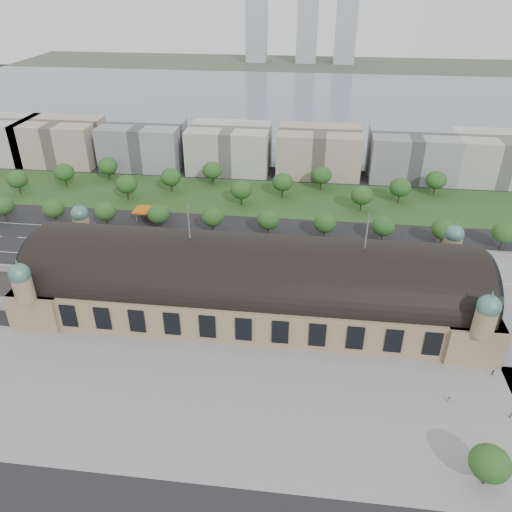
# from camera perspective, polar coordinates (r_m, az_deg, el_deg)

# --- Properties ---
(ground) EXTENTS (900.00, 900.00, 0.00)m
(ground) POSITION_cam_1_polar(r_m,az_deg,el_deg) (170.68, -0.43, -5.89)
(ground) COLOR black
(ground) RESTS_ON ground
(station) EXTENTS (150.00, 48.40, 44.30)m
(station) POSITION_cam_1_polar(r_m,az_deg,el_deg) (164.84, -0.44, -3.01)
(station) COLOR #97805D
(station) RESTS_ON ground
(plaza_south) EXTENTS (190.00, 48.00, 0.12)m
(plaza_south) POSITION_cam_1_polar(r_m,az_deg,el_deg) (136.99, 1.45, -17.01)
(plaza_south) COLOR gray
(plaza_south) RESTS_ON ground
(road_slab) EXTENTS (260.00, 26.00, 0.10)m
(road_slab) POSITION_cam_1_polar(r_m,az_deg,el_deg) (205.17, -4.61, 0.74)
(road_slab) COLOR black
(road_slab) RESTS_ON ground
(grass_belt) EXTENTS (300.00, 45.00, 0.10)m
(grass_belt) POSITION_cam_1_polar(r_m,az_deg,el_deg) (252.97, -1.11, 6.76)
(grass_belt) COLOR #2B491D
(grass_belt) RESTS_ON ground
(petrol_station) EXTENTS (14.00, 13.00, 5.05)m
(petrol_station) POSITION_cam_1_polar(r_m,az_deg,el_deg) (235.63, -11.51, 5.08)
(petrol_station) COLOR #C8580B
(petrol_station) RESTS_ON ground
(lake) EXTENTS (700.00, 320.00, 0.08)m
(lake) POSITION_cam_1_polar(r_m,az_deg,el_deg) (446.63, 4.70, 17.06)
(lake) COLOR slate
(lake) RESTS_ON ground
(far_shore) EXTENTS (700.00, 120.00, 0.14)m
(far_shore) POSITION_cam_1_polar(r_m,az_deg,el_deg) (642.96, 5.67, 21.04)
(far_shore) COLOR #44513D
(far_shore) RESTS_ON ground
(far_tower_left) EXTENTS (24.00, 24.00, 80.00)m
(far_tower_left) POSITION_cam_1_polar(r_m,az_deg,el_deg) (652.32, 0.09, 24.84)
(far_tower_left) COLOR #9EA8B2
(far_tower_left) RESTS_ON ground
(far_tower_mid) EXTENTS (24.00, 24.00, 85.00)m
(far_tower_mid) POSITION_cam_1_polar(r_m,az_deg,el_deg) (647.66, 5.91, 24.88)
(far_tower_mid) COLOR #9EA8B2
(far_tower_mid) RESTS_ON ground
(far_tower_right) EXTENTS (24.00, 24.00, 75.00)m
(far_tower_right) POSITION_cam_1_polar(r_m,az_deg,el_deg) (648.44, 10.24, 24.17)
(far_tower_right) COLOR #9EA8B2
(far_tower_right) RESTS_ON ground
(office_1) EXTENTS (45.00, 32.00, 24.00)m
(office_1) POSITION_cam_1_polar(r_m,az_deg,el_deg) (320.21, -21.38, 12.10)
(office_1) COLOR tan
(office_1) RESTS_ON ground
(office_2) EXTENTS (45.00, 32.00, 24.00)m
(office_2) POSITION_cam_1_polar(r_m,az_deg,el_deg) (300.38, -12.70, 12.31)
(office_2) COLOR gray
(office_2) RESTS_ON ground
(office_3) EXTENTS (45.00, 32.00, 24.00)m
(office_3) POSITION_cam_1_polar(r_m,az_deg,el_deg) (287.97, -3.03, 12.23)
(office_3) COLOR #B4B2AA
(office_3) RESTS_ON ground
(office_4) EXTENTS (45.00, 32.00, 24.00)m
(office_4) POSITION_cam_1_polar(r_m,az_deg,el_deg) (283.94, 7.18, 11.77)
(office_4) COLOR tan
(office_4) RESTS_ON ground
(office_5) EXTENTS (45.00, 32.00, 24.00)m
(office_5) POSITION_cam_1_polar(r_m,az_deg,el_deg) (288.65, 17.32, 10.96)
(office_5) COLOR gray
(office_5) RESTS_ON ground
(office_6) EXTENTS (45.00, 32.00, 24.00)m
(office_6) POSITION_cam_1_polar(r_m,az_deg,el_deg) (300.04, 25.90, 10.01)
(office_6) COLOR #B4B2AA
(office_6) RESTS_ON ground
(tree_row_0) EXTENTS (9.60, 9.60, 11.52)m
(tree_row_0) POSITION_cam_1_polar(r_m,az_deg,el_deg) (252.45, -26.94, 5.15)
(tree_row_0) COLOR #2D2116
(tree_row_0) RESTS_ON ground
(tree_row_1) EXTENTS (9.60, 9.60, 11.52)m
(tree_row_1) POSITION_cam_1_polar(r_m,az_deg,el_deg) (240.17, -22.13, 5.06)
(tree_row_1) COLOR #2D2116
(tree_row_1) RESTS_ON ground
(tree_row_2) EXTENTS (9.60, 9.60, 11.52)m
(tree_row_2) POSITION_cam_1_polar(r_m,az_deg,el_deg) (229.75, -16.83, 4.92)
(tree_row_2) COLOR #2D2116
(tree_row_2) RESTS_ON ground
(tree_row_3) EXTENTS (9.60, 9.60, 11.52)m
(tree_row_3) POSITION_cam_1_polar(r_m,az_deg,el_deg) (221.45, -11.09, 4.73)
(tree_row_3) COLOR #2D2116
(tree_row_3) RESTS_ON ground
(tree_row_4) EXTENTS (9.60, 9.60, 11.52)m
(tree_row_4) POSITION_cam_1_polar(r_m,az_deg,el_deg) (215.51, -4.98, 4.47)
(tree_row_4) COLOR #2D2116
(tree_row_4) RESTS_ON ground
(tree_row_5) EXTENTS (9.60, 9.60, 11.52)m
(tree_row_5) POSITION_cam_1_polar(r_m,az_deg,el_deg) (212.14, 1.40, 4.14)
(tree_row_5) COLOR #2D2116
(tree_row_5) RESTS_ON ground
(tree_row_6) EXTENTS (9.60, 9.60, 11.52)m
(tree_row_6) POSITION_cam_1_polar(r_m,az_deg,el_deg) (211.46, 7.90, 3.76)
(tree_row_6) COLOR #2D2116
(tree_row_6) RESTS_ON ground
(tree_row_7) EXTENTS (9.60, 9.60, 11.52)m
(tree_row_7) POSITION_cam_1_polar(r_m,az_deg,el_deg) (213.49, 14.35, 3.33)
(tree_row_7) COLOR #2D2116
(tree_row_7) RESTS_ON ground
(tree_row_8) EXTENTS (9.60, 9.60, 11.52)m
(tree_row_8) POSITION_cam_1_polar(r_m,az_deg,el_deg) (218.16, 20.60, 2.87)
(tree_row_8) COLOR #2D2116
(tree_row_8) RESTS_ON ground
(tree_row_9) EXTENTS (9.60, 9.60, 11.52)m
(tree_row_9) POSITION_cam_1_polar(r_m,az_deg,el_deg) (225.30, 26.51, 2.41)
(tree_row_9) COLOR #2D2116
(tree_row_9) RESTS_ON ground
(tree_belt_0) EXTENTS (10.40, 10.40, 12.48)m
(tree_belt_0) POSITION_cam_1_polar(r_m,az_deg,el_deg) (280.65, -25.62, 7.94)
(tree_belt_0) COLOR #2D2116
(tree_belt_0) RESTS_ON ground
(tree_belt_1) EXTENTS (10.40, 10.40, 12.48)m
(tree_belt_1) POSITION_cam_1_polar(r_m,az_deg,el_deg) (280.93, -21.10, 8.92)
(tree_belt_1) COLOR #2D2116
(tree_belt_1) RESTS_ON ground
(tree_belt_2) EXTENTS (10.40, 10.40, 12.48)m
(tree_belt_2) POSITION_cam_1_polar(r_m,az_deg,el_deg) (283.00, -16.58, 9.85)
(tree_belt_2) COLOR #2D2116
(tree_belt_2) RESTS_ON ground
(tree_belt_3) EXTENTS (10.40, 10.40, 12.48)m
(tree_belt_3) POSITION_cam_1_polar(r_m,az_deg,el_deg) (255.22, -14.58, 7.94)
(tree_belt_3) COLOR #2D2116
(tree_belt_3) RESTS_ON ground
(tree_belt_4) EXTENTS (10.40, 10.40, 12.48)m
(tree_belt_4) POSITION_cam_1_polar(r_m,az_deg,el_deg) (259.73, -9.72, 8.88)
(tree_belt_4) COLOR #2D2116
(tree_belt_4) RESTS_ON ground
(tree_belt_5) EXTENTS (10.40, 10.40, 12.48)m
(tree_belt_5) POSITION_cam_1_polar(r_m,az_deg,el_deg) (266.07, -5.03, 9.72)
(tree_belt_5) COLOR #2D2116
(tree_belt_5) RESTS_ON ground
(tree_belt_6) EXTENTS (10.40, 10.40, 12.48)m
(tree_belt_6) POSITION_cam_1_polar(r_m,az_deg,el_deg) (240.86, -1.69, 7.58)
(tree_belt_6) COLOR #2D2116
(tree_belt_6) RESTS_ON ground
(tree_belt_7) EXTENTS (10.40, 10.40, 12.48)m
(tree_belt_7) POSITION_cam_1_polar(r_m,az_deg,el_deg) (250.00, 3.07, 8.42)
(tree_belt_7) COLOR #2D2116
(tree_belt_7) RESTS_ON ground
(tree_belt_8) EXTENTS (10.40, 10.40, 12.48)m
(tree_belt_8) POSITION_cam_1_polar(r_m,az_deg,el_deg) (260.76, 7.49, 9.14)
(tree_belt_8) COLOR #2D2116
(tree_belt_8) RESTS_ON ground
(tree_belt_9) EXTENTS (10.40, 10.40, 12.48)m
(tree_belt_9) POSITION_cam_1_polar(r_m,az_deg,el_deg) (239.54, 12.02, 6.79)
(tree_belt_9) COLOR #2D2116
(tree_belt_9) RESTS_ON ground
(tree_belt_10) EXTENTS (10.40, 10.40, 12.48)m
(tree_belt_10) POSITION_cam_1_polar(r_m,az_deg,el_deg) (253.05, 16.16, 7.52)
(tree_belt_10) COLOR #2D2116
(tree_belt_10) RESTS_ON ground
(tree_belt_11) EXTENTS (10.40, 10.40, 12.48)m
(tree_belt_11) POSITION_cam_1_polar(r_m,az_deg,el_deg) (267.77, 19.89, 8.15)
(tree_belt_11) COLOR #2D2116
(tree_belt_11) RESTS_ON ground
(tree_plaza_s) EXTENTS (9.00, 9.00, 10.64)m
(tree_plaza_s) POSITION_cam_1_polar(r_m,az_deg,el_deg) (128.18, 25.16, -20.66)
(tree_plaza_s) COLOR #2D2116
(tree_plaza_s) RESTS_ON ground
(traffic_car_1) EXTENTS (4.69, 1.67, 1.54)m
(traffic_car_1) POSITION_cam_1_polar(r_m,az_deg,el_deg) (232.29, -23.01, 2.19)
(traffic_car_1) COLOR gray
(traffic_car_1) RESTS_ON ground
(traffic_car_2) EXTENTS (5.56, 2.88, 1.50)m
(traffic_car_2) POSITION_cam_1_polar(r_m,az_deg,el_deg) (220.98, -19.50, 1.48)
(traffic_car_2) COLOR black
(traffic_car_2) RESTS_ON ground
(traffic_car_3) EXTENTS (5.33, 2.59, 1.50)m
(traffic_car_3) POSITION_cam_1_polar(r_m,az_deg,el_deg) (204.54, -3.54, 0.92)
(traffic_car_3) COLOR maroon
(traffic_car_3) RESTS_ON ground
(traffic_car_4) EXTENTS (3.86, 1.66, 1.30)m
(traffic_car_4) POSITION_cam_1_polar(r_m,az_deg,el_deg) (202.86, -2.68, 0.65)
(traffic_car_4) COLOR #1A1947
(traffic_car_4) RESTS_ON ground
(traffic_car_5) EXTENTS (4.16, 1.59, 1.35)m
(traffic_car_5) POSITION_cam_1_polar(r_m,az_deg,el_deg) (209.27, 10.95, 1.09)
(traffic_car_5) COLOR #565A5E
(traffic_car_5) RESTS_ON ground
(traffic_car_6) EXTENTS (4.67, 2.25, 1.28)m
(traffic_car_6) POSITION_cam_1_polar(r_m,az_deg,el_deg) (203.87, 19.78, -1.12)
(traffic_car_6) COLOR silver
(traffic_car_6) RESTS_ON ground
(parked_car_0) EXTENTS (4.15, 2.88, 1.30)m
(parked_car_0) POSITION_cam_1_polar(r_m,az_deg,el_deg) (206.88, -19.55, -0.60)
(parked_car_0) COLOR black
(parked_car_0) RESTS_ON ground
(parked_car_1) EXTENTS (5.06, 3.87, 1.28)m
(parked_car_1) POSITION_cam_1_polar(r_m,az_deg,el_deg) (204.81, -15.85, -0.27)
(parked_car_1) COLOR maroon
(parked_car_1) RESTS_ON ground
(parked_car_2) EXTENTS (5.60, 4.68, 1.53)m
(parked_car_2) POSITION_cam_1_polar(r_m,az_deg,el_deg) (208.51, -18.30, -0.07)
(parked_car_2) COLOR #1B244C
(parked_car_2) RESTS_ON ground
(parked_car_3) EXTENTS (4.95, 3.38, 1.56)m
(parked_car_3) POSITION_cam_1_polar(r_m,az_deg,el_deg) (203.28, -17.39, -0.72)
(parked_car_3) COLOR #525359
(parked_car_3) RESTS_ON ground
(parked_car_4) EXTENTS (4.95, 4.52, 1.64)m
(parked_car_4) POSITION_cam_1_polar(r_m,az_deg,el_deg) (199.73, -11.96, -0.49)
(parked_car_4) COLOR silver
(parked_car_4) RESTS_ON ground
(parked_car_5) EXTENTS (5.05, 3.60, 1.28)m
(parked_car_5) POSITION_cam_1_polar(r_m,az_deg,el_deg) (197.69, -13.24, -1.06)
(parked_car_5) COLOR gray
(parked_car_5) RESTS_ON ground
(parked_car_6) EXTENTS (5.85, 5.16, 1.62)m
(parked_car_6) POSITION_cam_1_polar(r_m,az_deg,el_deg) (190.25, -4.99, -1.55)
(parked_car_6) COLOR black
(parked_car_6) RESTS_ON ground
(bus_west) EXTENTS (12.09, 3.95, 3.31)m
(bus_west) POSITION_cam_1_polar(r_m,az_deg,el_deg) (193.41, -2.50, -0.59)
(bus_west) COLOR #C6471F
(bus_west) RESTS_ON ground
(bus_mid) EXTENTS (13.60, 4.29, 3.73)m
(bus_mid) POSITION_cam_1_polar(r_m,az_deg,el_deg) (191.70, 1.79, -0.81)
(bus_mid) COLOR white
(bus_mid) RESTS_ON ground
(bus_east) EXTENTS (11.69, 3.11, 3.23)m
(bus_east) POSITION_cam_1_polar(r_m,az_deg,el_deg) (192.28, 4.55, -0.88)
(bus_east) COLOR #B8B1AA
(bus_east) RESTS_ON ground
(pedestrian_0) EXTENTS (0.96, 0.77, 1.71)m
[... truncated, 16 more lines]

